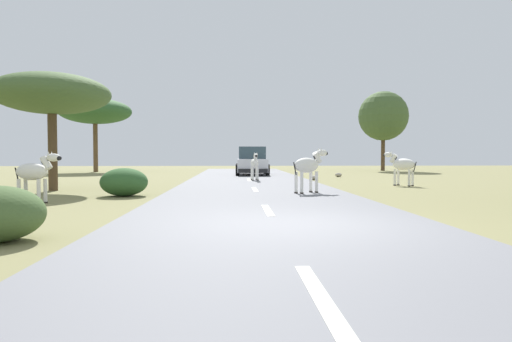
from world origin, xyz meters
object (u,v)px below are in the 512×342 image
(bush_1, at_px, (124,182))
(rock_2, at_px, (314,178))
(zebra_1, at_px, (34,172))
(rock_1, at_px, (338,175))
(tree_2, at_px, (95,112))
(zebra_3, at_px, (308,166))
(tree_4, at_px, (52,94))
(car_1, at_px, (252,160))
(zebra_0, at_px, (255,164))
(car_0, at_px, (252,162))
(zebra_2, at_px, (402,165))
(tree_3, at_px, (383,116))

(bush_1, distance_m, rock_2, 11.36)
(zebra_1, bearing_deg, bush_1, 155.27)
(bush_1, bearing_deg, rock_1, 50.93)
(tree_2, xyz_separation_m, rock_1, (16.45, -8.39, -4.41))
(zebra_3, distance_m, tree_2, 23.79)
(tree_4, bearing_deg, zebra_1, -74.12)
(rock_1, height_order, rock_2, rock_2)
(car_1, distance_m, rock_1, 12.16)
(zebra_1, height_order, rock_1, zebra_1)
(zebra_3, distance_m, tree_4, 9.39)
(rock_1, bearing_deg, zebra_3, -107.94)
(tree_4, bearing_deg, zebra_0, 36.26)
(bush_1, xyz_separation_m, rock_2, (7.49, 8.54, -0.31))
(zebra_3, height_order, car_1, car_1)
(zebra_3, relative_size, car_0, 0.34)
(zebra_0, height_order, car_1, car_1)
(zebra_2, xyz_separation_m, bush_1, (-10.34, -4.13, -0.44))
(zebra_1, bearing_deg, zebra_0, 164.92)
(zebra_2, relative_size, tree_4, 0.35)
(zebra_3, distance_m, rock_1, 11.96)
(zebra_1, xyz_separation_m, car_1, (6.73, 24.92, 0.03))
(zebra_0, relative_size, zebra_1, 1.02)
(tree_3, bearing_deg, zebra_2, -106.37)
(tree_2, xyz_separation_m, rock_2, (14.45, -11.53, -4.41))
(zebra_0, bearing_deg, car_0, -93.90)
(tree_3, distance_m, tree_4, 26.92)
(zebra_2, distance_m, tree_2, 23.81)
(zebra_3, distance_m, car_0, 13.65)
(car_1, xyz_separation_m, rock_2, (2.59, -14.38, -0.73))
(tree_4, xyz_separation_m, rock_2, (10.52, 6.30, -3.30))
(zebra_0, bearing_deg, tree_4, 33.51)
(zebra_3, height_order, rock_2, zebra_3)
(tree_4, height_order, bush_1, tree_4)
(bush_1, bearing_deg, zebra_3, 3.22)
(zebra_0, distance_m, tree_2, 17.20)
(rock_2, bearing_deg, car_1, 100.22)
(zebra_1, xyz_separation_m, tree_4, (-1.21, 4.24, 2.60))
(zebra_3, relative_size, rock_1, 3.70)
(car_0, bearing_deg, zebra_2, 121.70)
(zebra_2, height_order, tree_3, tree_3)
(car_1, distance_m, tree_4, 22.30)
(tree_2, relative_size, rock_1, 13.81)
(tree_2, xyz_separation_m, tree_4, (3.93, -17.83, -1.11))
(car_0, relative_size, rock_1, 11.00)
(rock_2, bearing_deg, tree_4, -149.10)
(car_1, bearing_deg, zebra_2, 108.34)
(zebra_3, height_order, tree_4, tree_4)
(tree_2, distance_m, tree_3, 22.54)
(tree_2, relative_size, rock_2, 13.49)
(zebra_3, xyz_separation_m, car_1, (-0.91, 22.59, -0.08))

